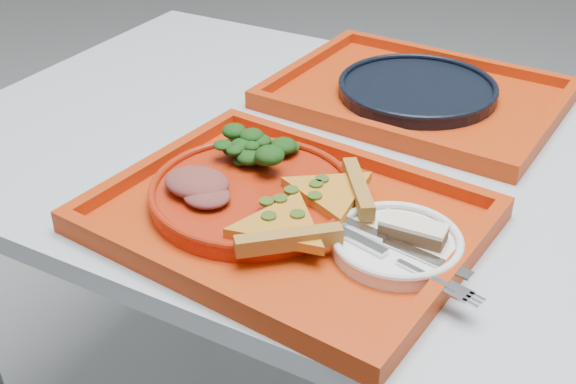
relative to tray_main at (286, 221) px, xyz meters
The scene contains 13 objects.
table 0.28m from the tray_main, 50.97° to the left, with size 1.60×0.80×0.75m.
tray_main is the anchor object (origin of this frame).
tray_far 0.42m from the tray_main, 87.98° to the left, with size 0.45×0.35×0.01m, color #B12E09.
dinner_plate 0.06m from the tray_main, 169.70° to the left, with size 0.26×0.26×0.02m, color #A2210A.
side_plate 0.15m from the tray_main, ahead, with size 0.15×0.15×0.01m, color white.
navy_plate 0.42m from the tray_main, 87.98° to the left, with size 0.26×0.26×0.02m, color black.
pizza_slice_a 0.06m from the tray_main, 65.90° to the right, with size 0.14×0.12×0.02m, color gold, non-canonical shape.
pizza_slice_b 0.07m from the tray_main, 47.15° to the left, with size 0.14×0.12×0.02m, color gold, non-canonical shape.
salad_heap 0.13m from the tray_main, 138.17° to the left, with size 0.09×0.08×0.04m, color black.
meat_portion 0.12m from the tray_main, 166.52° to the right, with size 0.09×0.07×0.03m, color brown.
dessert_bar 0.16m from the tray_main, ahead, with size 0.08×0.03×0.02m.
knife 0.15m from the tray_main, ahead, with size 0.18×0.02×0.01m, color silver.
fork 0.16m from the tray_main, 13.24° to the right, with size 0.18×0.02×0.01m, color silver.
Camera 1 is at (0.19, -0.86, 1.26)m, focal length 45.00 mm.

